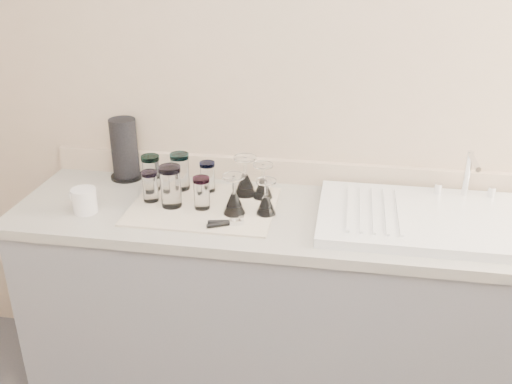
% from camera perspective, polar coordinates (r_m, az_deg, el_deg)
% --- Properties ---
extents(room_envelope, '(3.54, 3.50, 2.52)m').
position_cam_1_polar(room_envelope, '(0.82, -7.18, 1.88)').
color(room_envelope, '#4C4C51').
rests_on(room_envelope, ground).
extents(counter_unit, '(2.06, 0.62, 0.90)m').
position_cam_1_polar(counter_unit, '(2.40, 2.38, -11.66)').
color(counter_unit, slate).
rests_on(counter_unit, ground).
extents(sink_unit, '(0.82, 0.50, 0.22)m').
position_cam_1_polar(sink_unit, '(2.17, 17.23, -2.54)').
color(sink_unit, white).
rests_on(sink_unit, counter_unit).
extents(dish_towel, '(0.55, 0.42, 0.01)m').
position_cam_1_polar(dish_towel, '(2.21, -5.27, -1.41)').
color(dish_towel, silver).
rests_on(dish_towel, counter_unit).
extents(tumbler_teal, '(0.07, 0.07, 0.15)m').
position_cam_1_polar(tumbler_teal, '(2.35, -10.43, 1.93)').
color(tumbler_teal, white).
rests_on(tumbler_teal, dish_towel).
extents(tumbler_cyan, '(0.08, 0.08, 0.15)m').
position_cam_1_polar(tumbler_cyan, '(2.33, -7.59, 2.08)').
color(tumbler_cyan, white).
rests_on(tumbler_cyan, dish_towel).
extents(tumbler_purple, '(0.06, 0.06, 0.12)m').
position_cam_1_polar(tumbler_purple, '(2.31, -4.87, 1.56)').
color(tumbler_purple, white).
rests_on(tumbler_purple, dish_towel).
extents(tumbler_magenta, '(0.06, 0.06, 0.12)m').
position_cam_1_polar(tumbler_magenta, '(2.25, -10.54, 0.60)').
color(tumbler_magenta, white).
rests_on(tumbler_magenta, dish_towel).
extents(tumbler_blue, '(0.08, 0.08, 0.16)m').
position_cam_1_polar(tumbler_blue, '(2.19, -8.52, 0.59)').
color(tumbler_blue, white).
rests_on(tumbler_blue, dish_towel).
extents(tumbler_lavender, '(0.06, 0.06, 0.13)m').
position_cam_1_polar(tumbler_lavender, '(2.16, -5.45, -0.07)').
color(tumbler_lavender, white).
rests_on(tumbler_lavender, dish_towel).
extents(goblet_back_left, '(0.09, 0.09, 0.16)m').
position_cam_1_polar(goblet_back_left, '(2.27, -1.09, 1.04)').
color(goblet_back_left, white).
rests_on(goblet_back_left, dish_towel).
extents(goblet_back_right, '(0.08, 0.08, 0.14)m').
position_cam_1_polar(goblet_back_right, '(2.25, 0.70, 0.60)').
color(goblet_back_right, white).
rests_on(goblet_back_right, dish_towel).
extents(goblet_front_left, '(0.09, 0.09, 0.15)m').
position_cam_1_polar(goblet_front_left, '(2.12, -2.20, -0.85)').
color(goblet_front_left, white).
rests_on(goblet_front_left, dish_towel).
extents(goblet_front_right, '(0.08, 0.08, 0.13)m').
position_cam_1_polar(goblet_front_right, '(2.12, 1.00, -1.04)').
color(goblet_front_right, white).
rests_on(goblet_front_right, dish_towel).
extents(can_opener, '(0.13, 0.08, 0.02)m').
position_cam_1_polar(can_opener, '(2.05, -3.07, -3.10)').
color(can_opener, silver).
rests_on(can_opener, dish_towel).
extents(white_mug, '(0.14, 0.12, 0.09)m').
position_cam_1_polar(white_mug, '(2.24, -16.83, -0.81)').
color(white_mug, white).
rests_on(white_mug, counter_unit).
extents(paper_towel_roll, '(0.14, 0.14, 0.26)m').
position_cam_1_polar(paper_towel_roll, '(2.48, -13.00, 4.15)').
color(paper_towel_roll, black).
rests_on(paper_towel_roll, counter_unit).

